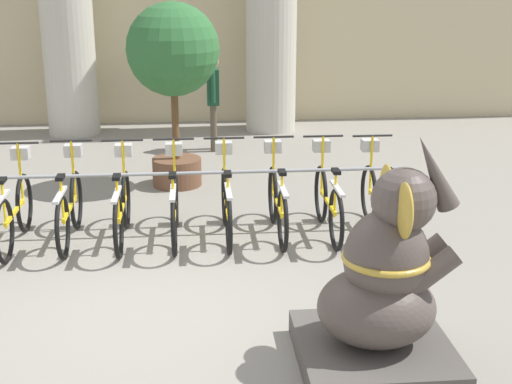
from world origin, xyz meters
TOP-DOWN VIEW (x-y plane):
  - ground_plane at (0.00, 0.00)m, footprint 60.00×60.00m
  - bike_rack at (0.13, 1.95)m, footprint 5.34×0.05m
  - bicycle_1 at (-1.64, 1.80)m, footprint 0.48×1.66m
  - bicycle_2 at (-1.05, 1.87)m, footprint 0.48×1.66m
  - bicycle_3 at (-0.46, 1.83)m, footprint 0.48×1.66m
  - bicycle_4 at (0.13, 1.84)m, footprint 0.48×1.66m
  - bicycle_5 at (0.73, 1.84)m, footprint 0.48×1.66m
  - bicycle_6 at (1.32, 1.85)m, footprint 0.48×1.66m
  - bicycle_7 at (1.91, 1.84)m, footprint 0.48×1.66m
  - bicycle_8 at (2.50, 1.81)m, footprint 0.48×1.66m
  - elephant_statue at (1.78, -1.08)m, footprint 1.19×1.19m
  - person_pedestrian at (0.72, 6.04)m, footprint 0.22×0.47m
  - potted_tree at (0.12, 4.00)m, footprint 1.28×1.28m

SIDE VIEW (x-z plane):
  - ground_plane at x=0.00m, z-range 0.00..0.00m
  - bicycle_1 at x=-1.64m, z-range -0.13..0.97m
  - bicycle_2 at x=-1.05m, z-range -0.13..0.97m
  - bicycle_3 at x=-0.46m, z-range -0.13..0.97m
  - bicycle_4 at x=0.13m, z-range -0.13..0.97m
  - bicycle_5 at x=0.73m, z-range -0.13..0.97m
  - bicycle_6 at x=1.32m, z-range -0.13..0.97m
  - bicycle_7 at x=1.91m, z-range -0.13..0.97m
  - bicycle_8 at x=2.50m, z-range -0.13..0.97m
  - elephant_statue at x=1.78m, z-range -0.31..1.57m
  - bike_rack at x=0.13m, z-range 0.25..1.02m
  - person_pedestrian at x=0.72m, z-range 0.16..1.79m
  - potted_tree at x=0.12m, z-range 0.50..3.08m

